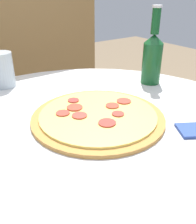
{
  "coord_description": "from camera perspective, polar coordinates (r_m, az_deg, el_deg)",
  "views": [
    {
      "loc": [
        -0.28,
        -0.42,
        1.09
      ],
      "look_at": [
        0.06,
        0.06,
        0.79
      ],
      "focal_mm": 40.0,
      "sensor_mm": 36.0,
      "label": 1
    }
  ],
  "objects": [
    {
      "name": "drinking_glass",
      "position": [
        0.92,
        -21.08,
        8.96
      ],
      "size": [
        0.08,
        0.08,
        0.12
      ],
      "color": "#ADBCC6",
      "rests_on": "table"
    },
    {
      "name": "table",
      "position": [
        0.72,
        -1.28,
        -18.5
      ],
      "size": [
        1.05,
        1.05,
        0.77
      ],
      "color": "silver",
      "rests_on": "ground_plane"
    },
    {
      "name": "pizza",
      "position": [
        0.66,
        -0.02,
        -0.93
      ],
      "size": [
        0.35,
        0.35,
        0.02
      ],
      "color": "#B77F3D",
      "rests_on": "table"
    },
    {
      "name": "beer_bottle",
      "position": [
        0.9,
        12.32,
        12.37
      ],
      "size": [
        0.07,
        0.07,
        0.26
      ],
      "color": "#144C23",
      "rests_on": "table"
    }
  ]
}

